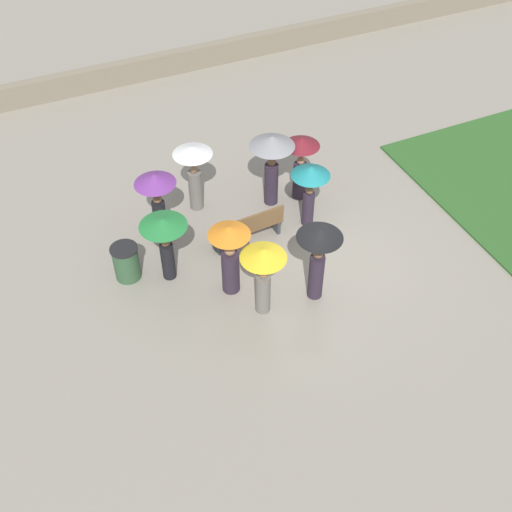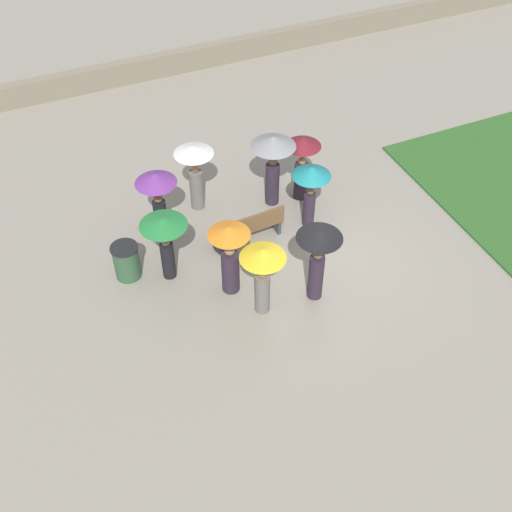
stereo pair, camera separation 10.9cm
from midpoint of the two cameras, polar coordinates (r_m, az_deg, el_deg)
name	(u,v)px [view 2 (the right image)]	position (r m, az deg, el deg)	size (l,w,h in m)	color
ground_plane	(319,265)	(15.15, 5.83, -0.82)	(90.00, 90.00, 0.00)	gray
parapet_wall	(178,61)	(22.44, -6.77, 16.81)	(45.00, 0.35, 0.75)	gray
park_bench	(249,227)	(15.32, -0.46, 2.56)	(1.81, 0.52, 0.90)	brown
trash_bin	(127,261)	(14.81, -11.23, -0.47)	(0.63, 0.63, 0.88)	#335638
crowd_person_teal	(311,182)	(15.36, 5.11, 6.55)	(0.94, 0.94, 1.75)	#2D2333
crowd_person_white	(195,166)	(15.91, -5.27, 7.96)	(0.98, 0.98, 1.87)	slate
crowd_person_maroon	(302,158)	(16.24, 4.32, 8.70)	(0.92, 0.92, 1.83)	#2D2333
crowd_person_green	(165,234)	(14.07, -7.92, 1.96)	(1.06, 1.06, 1.74)	black
crowd_person_purple	(157,190)	(15.22, -8.59, 5.83)	(0.99, 0.99, 1.79)	black
crowd_person_yellow	(263,268)	(13.19, 0.84, -1.03)	(0.98, 0.98, 1.82)	slate
crowd_person_orange	(230,251)	(13.73, -2.13, 0.41)	(0.92, 0.92, 1.87)	#2D2333
crowd_person_grey	(273,154)	(15.88, 1.72, 9.01)	(1.13, 1.13, 2.02)	#2D2333
crowd_person_black	(318,251)	(13.49, 5.78, 0.47)	(0.99, 0.99, 1.98)	#2D2333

